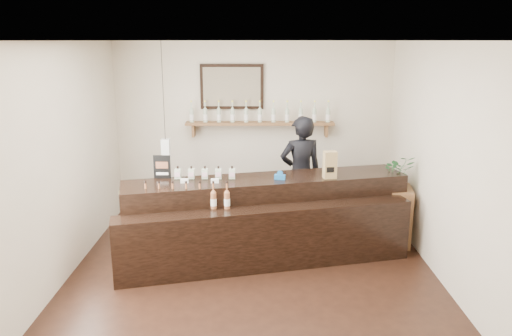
% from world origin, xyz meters
% --- Properties ---
extents(ground, '(5.00, 5.00, 0.00)m').
position_xyz_m(ground, '(0.00, 0.00, 0.00)').
color(ground, black).
rests_on(ground, ground).
extents(room_shell, '(5.00, 5.00, 5.00)m').
position_xyz_m(room_shell, '(0.00, 0.00, 1.70)').
color(room_shell, beige).
rests_on(room_shell, ground).
extents(back_wall_decor, '(2.66, 0.96, 1.69)m').
position_xyz_m(back_wall_decor, '(-0.15, 2.37, 1.76)').
color(back_wall_decor, brown).
rests_on(back_wall_decor, ground).
extents(counter, '(3.80, 1.85, 1.22)m').
position_xyz_m(counter, '(0.17, 0.56, 0.49)').
color(counter, black).
rests_on(counter, ground).
extents(promo_sign, '(0.22, 0.03, 0.31)m').
position_xyz_m(promo_sign, '(-1.19, 0.68, 1.20)').
color(promo_sign, black).
rests_on(promo_sign, counter).
extents(paper_bag, '(0.18, 0.15, 0.36)m').
position_xyz_m(paper_bag, '(1.00, 0.69, 1.23)').
color(paper_bag, olive).
rests_on(paper_bag, counter).
extents(tape_dispenser, '(0.15, 0.08, 0.12)m').
position_xyz_m(tape_dispenser, '(0.35, 0.63, 1.09)').
color(tape_dispenser, '#175CA2').
rests_on(tape_dispenser, counter).
extents(side_cabinet, '(0.49, 0.62, 0.82)m').
position_xyz_m(side_cabinet, '(2.00, 1.02, 0.41)').
color(side_cabinet, brown).
rests_on(side_cabinet, ground).
extents(potted_plant, '(0.46, 0.41, 0.46)m').
position_xyz_m(potted_plant, '(2.00, 1.02, 1.05)').
color(potted_plant, '#286531').
rests_on(potted_plant, side_cabinet).
extents(shopkeeper, '(0.81, 0.62, 1.97)m').
position_xyz_m(shopkeeper, '(0.70, 1.55, 0.99)').
color(shopkeeper, black).
rests_on(shopkeeper, ground).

